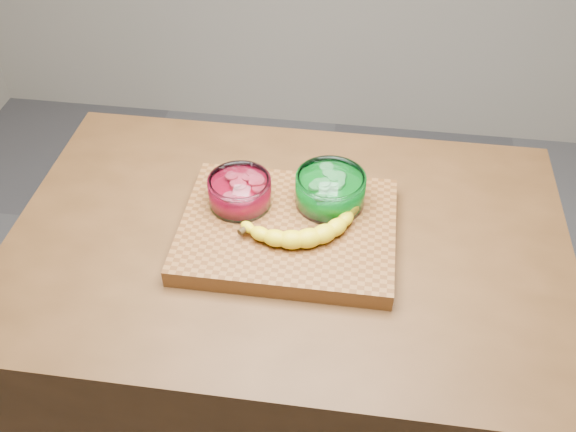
# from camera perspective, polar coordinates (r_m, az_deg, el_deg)

# --- Properties ---
(counter) EXTENTS (1.20, 0.80, 0.90)m
(counter) POSITION_cam_1_polar(r_m,az_deg,el_deg) (1.72, 0.00, -12.58)
(counter) COLOR #503118
(counter) RESTS_ON ground
(cutting_board) EXTENTS (0.45, 0.35, 0.04)m
(cutting_board) POSITION_cam_1_polar(r_m,az_deg,el_deg) (1.36, 0.00, -1.24)
(cutting_board) COLOR brown
(cutting_board) RESTS_ON counter
(bowl_red) EXTENTS (0.14, 0.14, 0.06)m
(bowl_red) POSITION_cam_1_polar(r_m,az_deg,el_deg) (1.38, -4.31, 2.19)
(bowl_red) COLOR white
(bowl_red) RESTS_ON cutting_board
(bowl_green) EXTENTS (0.15, 0.15, 0.07)m
(bowl_green) POSITION_cam_1_polar(r_m,az_deg,el_deg) (1.38, 3.78, 2.33)
(bowl_green) COLOR white
(bowl_green) RESTS_ON cutting_board
(banana) EXTENTS (0.27, 0.17, 0.04)m
(banana) POSITION_cam_1_polar(r_m,az_deg,el_deg) (1.32, 1.03, -0.52)
(banana) COLOR yellow
(banana) RESTS_ON cutting_board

